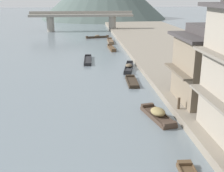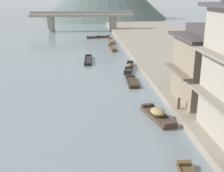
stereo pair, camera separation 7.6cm
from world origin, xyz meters
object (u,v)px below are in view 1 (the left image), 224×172
Objects in this scene: boat_midriver_upstream at (158,115)px; boat_midriver_drifting at (112,48)px; boat_moored_nearest at (129,68)px; boat_moored_far at (110,41)px; boat_upstream_distant at (97,37)px; boat_crossing_west at (132,82)px; stone_bridge at (82,18)px; boat_moored_second at (88,60)px; house_waterfront_tall at (215,65)px; mooring_post_dock_mid at (179,103)px.

boat_midriver_drifting is at bearing 91.50° from boat_midriver_upstream.
boat_moored_nearest reaches higher than boat_moored_far.
boat_upstream_distant reaches higher than boat_crossing_west.
boat_moored_nearest is 5.78m from boat_crossing_west.
boat_midriver_drifting is at bearing 90.88° from boat_crossing_west.
boat_midriver_upstream reaches higher than boat_crossing_west.
boat_midriver_upstream reaches higher than boat_moored_far.
boat_moored_nearest is 15.00m from boat_midriver_upstream.
stone_bridge is at bearing 98.54° from boat_moored_nearest.
boat_moored_second is at bearing 134.82° from boat_moored_nearest.
boat_moored_far is 1.10× the size of boat_midriver_drifting.
boat_crossing_west is (0.30, -19.59, -0.05)m from boat_midriver_drifting.
boat_midriver_upstream reaches higher than boat_moored_second.
boat_upstream_distant is at bearing 93.62° from boat_crossing_west.
boat_moored_far is 1.15× the size of boat_upstream_distant.
boat_moored_far reaches higher than boat_moored_second.
boat_moored_nearest reaches higher than boat_crossing_west.
house_waterfront_tall reaches higher than boat_moored_far.
stone_bridge is (-10.93, 52.38, -0.42)m from house_waterfront_tall.
stone_bridge reaches higher than boat_moored_nearest.
boat_moored_second is 22.29m from boat_upstream_distant.
boat_moored_second is at bearing -106.38° from boat_moored_far.
boat_upstream_distant is 1.23× the size of boat_crossing_west.
boat_midriver_upstream reaches higher than boat_midriver_drifting.
boat_midriver_upstream is (0.27, -36.11, 0.13)m from boat_moored_far.
house_waterfront_tall is (10.08, -18.17, 3.47)m from boat_moored_second.
boat_moored_nearest is 1.29× the size of boat_midriver_upstream.
boat_midriver_upstream is at bearing -170.69° from mooring_post_dock_mid.
boat_crossing_west is at bearing -90.40° from boat_moored_far.
boat_upstream_distant is (-2.54, 42.23, -0.08)m from boat_midriver_upstream.
boat_moored_nearest is 1.34× the size of boat_crossing_west.
stone_bridge is at bearing 96.14° from boat_midriver_upstream.
boat_midriver_drifting is at bearing 64.22° from boat_moored_second.
boat_crossing_west is 9.84m from house_waterfront_tall.
boat_moored_far is at bearing 93.14° from mooring_post_dock_mid.
mooring_post_dock_mid is at bearing 9.31° from boat_midriver_upstream.
stone_bridge is at bearing 97.94° from mooring_post_dock_mid.
mooring_post_dock_mid is (1.69, 0.28, 0.75)m from boat_midriver_upstream.
boat_midriver_upstream is at bearing -88.50° from boat_midriver_drifting.
boat_midriver_upstream is (4.98, -20.07, 0.17)m from boat_moored_second.
mooring_post_dock_mid is (4.24, -41.95, 0.83)m from boat_upstream_distant.
boat_moored_nearest is at bearing 84.88° from boat_crossing_west.
boat_moored_nearest is 0.95× the size of boat_moored_far.
boat_moored_second is at bearing 119.01° from house_waterfront_tall.
mooring_post_dock_mid is at bearing -76.51° from boat_crossing_west.
boat_upstream_distant is at bearing 100.72° from house_waterfront_tall.
boat_upstream_distant is 42.17m from mooring_post_dock_mid.
boat_moored_nearest is 0.81× the size of house_waterfront_tall.
boat_midriver_drifting is 28.84m from boat_midriver_upstream.
boat_crossing_west is 0.60× the size of house_waterfront_tall.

